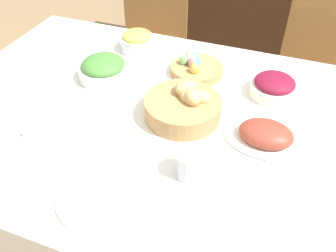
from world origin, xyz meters
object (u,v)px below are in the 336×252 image
knife (147,212)px  ham_platter (266,136)px  sideboard (218,10)px  chair_far_left (150,44)px  butter_dish (45,131)px  dinner_plate (99,197)px  spoon (157,216)px  bread_basket (184,106)px  pineapple_bowl (138,41)px  egg_basket (196,67)px  drinking_cup (190,164)px  chair_far_right (315,75)px  fork (56,183)px  green_salad_bowl (104,69)px  beet_salad_bowl (274,86)px

knife → ham_platter: bearing=57.3°
sideboard → knife: 2.25m
chair_far_left → butter_dish: (0.12, -1.19, 0.29)m
dinner_plate → spoon: bearing=0.0°
bread_basket → pineapple_bowl: bearing=132.6°
egg_basket → ham_platter: (0.35, -0.33, -0.00)m
butter_dish → sideboard: bearing=86.5°
dinner_plate → drinking_cup: 0.28m
chair_far_right → pineapple_bowl: (-0.85, -0.53, 0.32)m
chair_far_left → fork: 1.42m
chair_far_right → bread_basket: chair_far_right is taller
fork → knife: 0.30m
chair_far_left → dinner_plate: chair_far_left is taller
chair_far_right → knife: (-0.45, -1.36, 0.27)m
egg_basket → green_salad_bowl: size_ratio=1.06×
pineapple_bowl → ham_platter: bearing=-32.5°
spoon → bread_basket: bearing=99.3°
egg_basket → green_salad_bowl: bearing=-153.9°
chair_far_left → chair_far_right: same height
spoon → ham_platter: bearing=60.7°
beet_salad_bowl → spoon: 0.73m
bread_basket → green_salad_bowl: bearing=162.5°
chair_far_left → sideboard: (0.24, 0.83, -0.07)m
sideboard → butter_dish: bearing=-93.5°
ham_platter → dinner_plate: (-0.41, -0.41, -0.02)m
ham_platter → green_salad_bowl: green_salad_bowl is taller
chair_far_left → bread_basket: (0.53, -0.92, 0.32)m
ham_platter → sideboard: bearing=108.4°
pineapple_bowl → fork: 0.84m
ham_platter → chair_far_left: bearing=131.1°
egg_basket → green_salad_bowl: 0.39m
fork → butter_dish: size_ratio=1.33×
dinner_plate → knife: bearing=0.0°
bread_basket → sideboard: bearing=99.4°
green_salad_bowl → fork: bearing=-76.5°
green_salad_bowl → drinking_cup: green_salad_bowl is taller
chair_far_left → pineapple_bowl: size_ratio=5.80×
chair_far_left → ham_platter: chair_far_left is taller
sideboard → bread_basket: (0.29, -1.76, 0.39)m
chair_far_left → bread_basket: chair_far_left is taller
chair_far_right → drinking_cup: size_ratio=10.05×
beet_salad_bowl → butter_dish: (-0.70, -0.52, -0.02)m
green_salad_bowl → spoon: bearing=-50.6°
chair_far_left → pineapple_bowl: 0.64m
chair_far_left → dinner_plate: size_ratio=3.70×
spoon → chair_far_right: bearing=73.2°
sideboard → fork: (0.03, -2.20, 0.34)m
drinking_cup → butter_dish: drinking_cup is taller
chair_far_right → pineapple_bowl: bearing=-152.1°
fork → pineapple_bowl: bearing=96.7°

